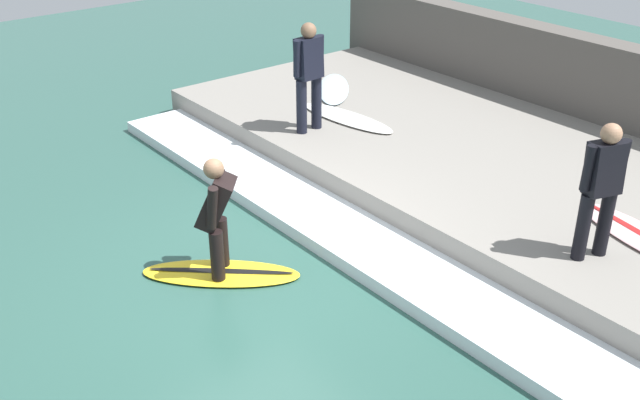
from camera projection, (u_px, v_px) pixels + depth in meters
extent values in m
plane|color=#2D564C|center=(260.00, 276.00, 8.69)|extent=(28.00, 28.00, 0.00)
cube|color=gray|center=(487.00, 167.00, 10.83)|extent=(4.40, 10.65, 0.45)
cube|color=#544F49|center=(592.00, 92.00, 11.91)|extent=(0.50, 11.18, 1.68)
cube|color=silver|center=(345.00, 234.00, 9.38)|extent=(1.01, 10.11, 0.17)
ellipsoid|color=yellow|center=(221.00, 273.00, 8.69)|extent=(1.76, 1.67, 0.06)
ellipsoid|color=black|center=(221.00, 271.00, 8.67)|extent=(1.33, 1.21, 0.01)
cylinder|color=black|center=(217.00, 255.00, 8.40)|extent=(0.16, 0.16, 0.61)
cylinder|color=black|center=(222.00, 242.00, 8.66)|extent=(0.16, 0.16, 0.61)
cube|color=black|center=(216.00, 202.00, 8.25)|extent=(0.60, 0.59, 0.64)
sphere|color=#846047|center=(214.00, 169.00, 8.07)|extent=(0.23, 0.23, 0.23)
cylinder|color=black|center=(212.00, 208.00, 8.04)|extent=(0.11, 0.21, 0.54)
cylinder|color=black|center=(219.00, 190.00, 8.44)|extent=(0.11, 0.21, 0.54)
cylinder|color=black|center=(605.00, 222.00, 8.11)|extent=(0.15, 0.15, 0.78)
cylinder|color=black|center=(583.00, 227.00, 8.02)|extent=(0.15, 0.15, 0.78)
cube|color=black|center=(605.00, 168.00, 7.75)|extent=(0.43, 0.35, 0.58)
sphere|color=#A87A5B|center=(611.00, 134.00, 7.58)|extent=(0.22, 0.22, 0.22)
cylinder|color=black|center=(622.00, 162.00, 7.80)|extent=(0.11, 0.12, 0.51)
cylinder|color=black|center=(588.00, 168.00, 7.67)|extent=(0.11, 0.12, 0.51)
cylinder|color=black|center=(316.00, 102.00, 11.42)|extent=(0.16, 0.16, 0.83)
cylinder|color=black|center=(302.00, 107.00, 11.23)|extent=(0.16, 0.16, 0.83)
cube|color=black|center=(309.00, 58.00, 10.99)|extent=(0.41, 0.29, 0.62)
sphere|color=#846047|center=(309.00, 31.00, 10.81)|extent=(0.23, 0.23, 0.23)
cylinder|color=black|center=(320.00, 53.00, 11.11)|extent=(0.11, 0.13, 0.54)
cylinder|color=black|center=(297.00, 59.00, 10.84)|extent=(0.11, 0.13, 0.54)
ellipsoid|color=white|center=(347.00, 118.00, 11.90)|extent=(0.71, 1.90, 0.06)
ellipsoid|color=silver|center=(334.00, 89.00, 13.15)|extent=(1.49, 1.62, 0.06)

